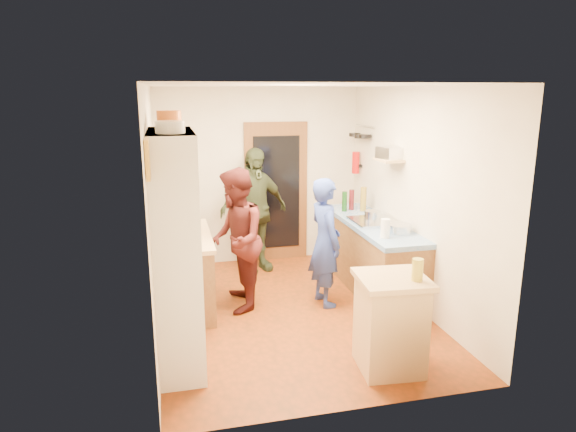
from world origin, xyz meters
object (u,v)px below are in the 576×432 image
object	(u,v)px
island_base	(390,326)
person_hob	(328,242)
person_left	(238,239)
person_back	(255,210)
right_counter_base	(371,257)
hutch_body	(176,250)

from	to	relation	value
island_base	person_hob	size ratio (longest dim) A/B	0.55
island_base	person_left	world-z (taller)	person_left
island_base	person_back	xyz separation A→B (m)	(-0.74, 2.99, 0.46)
right_counter_base	person_back	xyz separation A→B (m)	(-1.36, 1.03, 0.47)
island_base	person_hob	xyz separation A→B (m)	(-0.10, 1.58, 0.35)
island_base	person_left	size ratio (longest dim) A/B	0.51
island_base	person_hob	distance (m)	1.62
hutch_body	person_hob	distance (m)	2.04
person_back	island_base	bearing A→B (deg)	-95.41
right_counter_base	person_back	distance (m)	1.77
right_counter_base	person_back	world-z (taller)	person_back
island_base	person_back	size ratio (longest dim) A/B	0.48
person_hob	person_left	xyz separation A→B (m)	(-1.06, 0.16, 0.07)
right_counter_base	person_hob	xyz separation A→B (m)	(-0.71, -0.38, 0.36)
person_back	right_counter_base	bearing A→B (deg)	-56.54
person_hob	person_left	bearing A→B (deg)	73.35
right_counter_base	island_base	distance (m)	2.05
right_counter_base	person_hob	distance (m)	0.88
island_base	person_back	bearing A→B (deg)	103.94
hutch_body	person_back	world-z (taller)	hutch_body
right_counter_base	island_base	bearing A→B (deg)	-107.44
person_hob	island_base	bearing A→B (deg)	175.72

